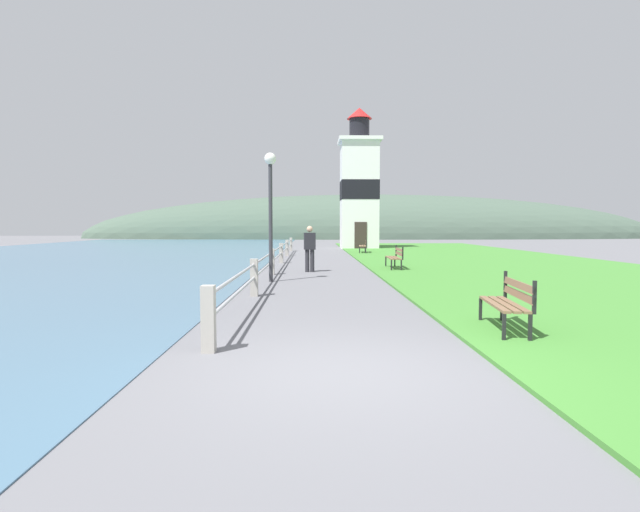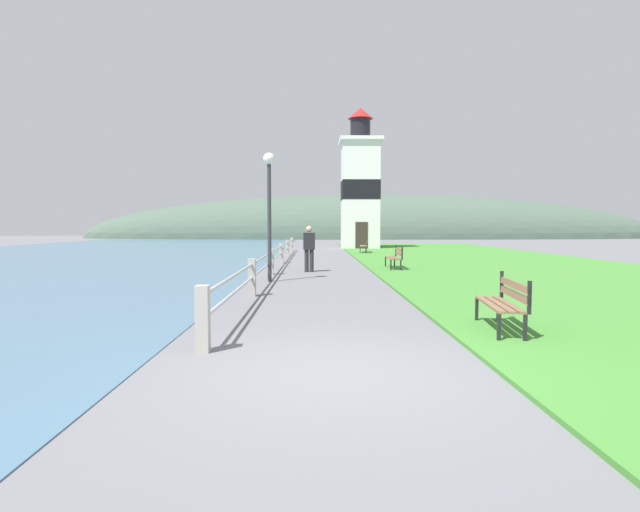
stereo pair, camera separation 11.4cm
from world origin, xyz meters
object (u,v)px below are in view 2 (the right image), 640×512
at_px(park_bench_far, 365,245).
at_px(lighthouse, 360,188).
at_px(park_bench_near, 505,300).
at_px(lamp_post, 269,193).
at_px(park_bench_midway, 395,256).
at_px(person_strolling, 309,247).

distance_m(park_bench_far, lighthouse, 7.88).
height_order(park_bench_near, lamp_post, lamp_post).
relative_size(park_bench_midway, lamp_post, 0.47).
xyz_separation_m(park_bench_far, person_strolling, (-3.34, -12.44, 0.39)).
height_order(park_bench_far, lighthouse, lighthouse).
height_order(lighthouse, lamp_post, lighthouse).
xyz_separation_m(park_bench_near, lamp_post, (-4.45, 7.47, 2.20)).
bearing_deg(park_bench_near, park_bench_midway, -83.95).
height_order(park_bench_near, lighthouse, lighthouse).
xyz_separation_m(park_bench_midway, lamp_post, (-4.57, -4.14, 2.20)).
relative_size(park_bench_far, person_strolling, 1.09).
bearing_deg(person_strolling, park_bench_near, -170.10).
bearing_deg(park_bench_near, lighthouse, -84.12).
xyz_separation_m(lighthouse, person_strolling, (-3.66, -19.19, -3.67)).
xyz_separation_m(park_bench_near, lighthouse, (0.40, 29.89, 4.06)).
bearing_deg(lighthouse, person_strolling, -100.79).
bearing_deg(park_bench_midway, lighthouse, -89.07).
bearing_deg(lamp_post, park_bench_midway, 42.17).
xyz_separation_m(park_bench_near, person_strolling, (-3.26, 10.70, 0.40)).
distance_m(lighthouse, lamp_post, 23.01).
relative_size(park_bench_near, lamp_post, 0.42).
distance_m(park_bench_near, park_bench_far, 23.14).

